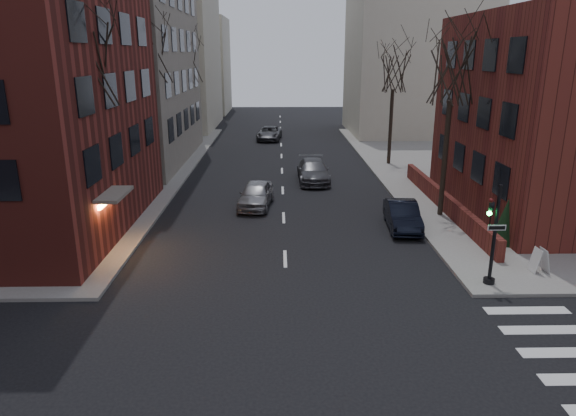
% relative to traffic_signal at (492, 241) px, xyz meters
% --- Properties ---
extents(low_wall_right, '(0.35, 16.00, 1.00)m').
position_rel_traffic_signal_xyz_m(low_wall_right, '(1.36, 10.01, -1.26)').
color(low_wall_right, maroon).
rests_on(low_wall_right, sidewalk_far_right).
extents(building_distant_la, '(14.00, 16.00, 18.00)m').
position_rel_traffic_signal_xyz_m(building_distant_la, '(-22.94, 46.01, 7.09)').
color(building_distant_la, beige).
rests_on(building_distant_la, ground).
extents(building_distant_ra, '(14.00, 14.00, 16.00)m').
position_rel_traffic_signal_xyz_m(building_distant_ra, '(7.06, 41.01, 6.09)').
color(building_distant_ra, beige).
rests_on(building_distant_ra, ground).
extents(building_distant_lb, '(10.00, 12.00, 14.00)m').
position_rel_traffic_signal_xyz_m(building_distant_lb, '(-20.94, 63.01, 5.09)').
color(building_distant_lb, beige).
rests_on(building_distant_lb, ground).
extents(traffic_signal, '(0.76, 0.44, 4.00)m').
position_rel_traffic_signal_xyz_m(traffic_signal, '(0.00, 0.00, 0.00)').
color(traffic_signal, black).
rests_on(traffic_signal, sidewalk_far_right).
extents(tree_left_a, '(4.18, 4.18, 10.26)m').
position_rel_traffic_signal_xyz_m(tree_left_a, '(-16.74, 5.01, 6.56)').
color(tree_left_a, '#2D231C').
rests_on(tree_left_a, sidewalk_far_left).
extents(tree_left_b, '(4.40, 4.40, 10.80)m').
position_rel_traffic_signal_xyz_m(tree_left_b, '(-16.74, 17.01, 7.00)').
color(tree_left_b, '#2D231C').
rests_on(tree_left_b, sidewalk_far_left).
extents(tree_left_c, '(3.96, 3.96, 9.72)m').
position_rel_traffic_signal_xyz_m(tree_left_c, '(-16.74, 31.01, 6.12)').
color(tree_left_c, '#2D231C').
rests_on(tree_left_c, sidewalk_far_left).
extents(tree_right_a, '(3.96, 3.96, 9.72)m').
position_rel_traffic_signal_xyz_m(tree_right_a, '(0.86, 9.01, 6.12)').
color(tree_right_a, '#2D231C').
rests_on(tree_right_a, sidewalk_far_right).
extents(tree_right_b, '(3.74, 3.74, 9.18)m').
position_rel_traffic_signal_xyz_m(tree_right_b, '(0.86, 23.01, 5.68)').
color(tree_right_b, '#2D231C').
rests_on(tree_right_b, sidewalk_far_right).
extents(streetlamp_near, '(0.36, 0.36, 6.28)m').
position_rel_traffic_signal_xyz_m(streetlamp_near, '(-16.14, 13.01, 2.33)').
color(streetlamp_near, black).
rests_on(streetlamp_near, sidewalk_far_left).
extents(streetlamp_far, '(0.36, 0.36, 6.28)m').
position_rel_traffic_signal_xyz_m(streetlamp_far, '(-16.14, 33.01, 2.33)').
color(streetlamp_far, black).
rests_on(streetlamp_far, sidewalk_far_left).
extents(parked_sedan, '(1.80, 4.42, 1.43)m').
position_rel_traffic_signal_xyz_m(parked_sedan, '(-1.74, 7.08, -1.19)').
color(parked_sedan, black).
rests_on(parked_sedan, ground).
extents(car_lane_silver, '(2.32, 4.63, 1.51)m').
position_rel_traffic_signal_xyz_m(car_lane_silver, '(-9.57, 11.23, -1.15)').
color(car_lane_silver, gray).
rests_on(car_lane_silver, ground).
extents(car_lane_gray, '(2.21, 5.34, 1.54)m').
position_rel_traffic_signal_xyz_m(car_lane_gray, '(-5.72, 17.46, -1.14)').
color(car_lane_gray, '#44454A').
rests_on(car_lane_gray, ground).
extents(car_lane_far, '(2.81, 5.26, 1.41)m').
position_rel_traffic_signal_xyz_m(car_lane_far, '(-9.16, 36.00, -1.20)').
color(car_lane_far, '#434348').
rests_on(car_lane_far, ground).
extents(sandwich_board, '(0.48, 0.65, 1.02)m').
position_rel_traffic_signal_xyz_m(sandwich_board, '(2.56, 1.08, -1.25)').
color(sandwich_board, silver).
rests_on(sandwich_board, sidewalk_far_right).
extents(evergreen_shrub, '(1.58, 1.58, 2.21)m').
position_rel_traffic_signal_xyz_m(evergreen_shrub, '(2.56, 4.47, -0.65)').
color(evergreen_shrub, black).
rests_on(evergreen_shrub, sidewalk_far_right).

